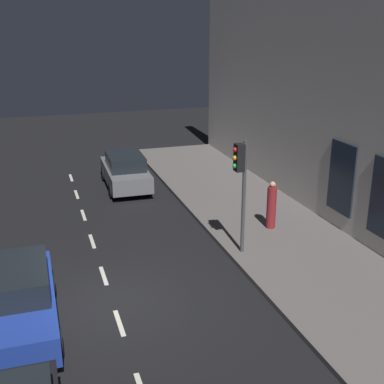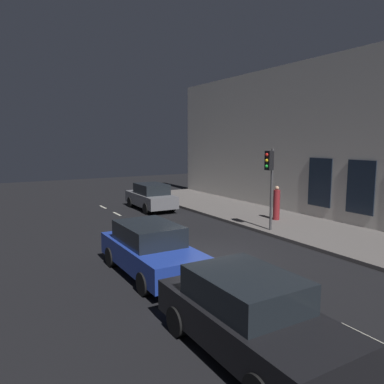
# 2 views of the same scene
# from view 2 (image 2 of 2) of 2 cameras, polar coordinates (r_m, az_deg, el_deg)

# --- Properties ---
(ground_plane) EXTENTS (60.00, 60.00, 0.00)m
(ground_plane) POSITION_cam_2_polar(r_m,az_deg,el_deg) (13.55, 2.27, -10.00)
(ground_plane) COLOR black
(sidewalk) EXTENTS (4.50, 32.00, 0.15)m
(sidewalk) POSITION_cam_2_polar(r_m,az_deg,el_deg) (17.61, 19.69, -6.00)
(sidewalk) COLOR #5B5654
(sidewalk) RESTS_ON ground
(building_facade) EXTENTS (0.65, 32.00, 8.35)m
(building_facade) POSITION_cam_2_polar(r_m,az_deg,el_deg) (19.18, 25.17, 7.17)
(building_facade) COLOR beige
(building_facade) RESTS_ON ground
(lane_centre_line) EXTENTS (0.12, 27.20, 0.01)m
(lane_centre_line) POSITION_cam_2_polar(r_m,az_deg,el_deg) (12.77, 4.76, -11.14)
(lane_centre_line) COLOR beige
(lane_centre_line) RESTS_ON ground
(traffic_light) EXTENTS (0.46, 0.32, 3.65)m
(traffic_light) POSITION_cam_2_polar(r_m,az_deg,el_deg) (16.87, 11.76, 3.02)
(traffic_light) COLOR #424244
(traffic_light) RESTS_ON sidewalk
(parked_car_0) EXTENTS (1.92, 4.23, 1.58)m
(parked_car_0) POSITION_cam_2_polar(r_m,az_deg,el_deg) (22.75, -6.28, -0.70)
(parked_car_0) COLOR slate
(parked_car_0) RESTS_ON ground
(parked_car_1) EXTENTS (2.01, 4.34, 1.58)m
(parked_car_1) POSITION_cam_2_polar(r_m,az_deg,el_deg) (7.75, 8.64, -17.94)
(parked_car_1) COLOR black
(parked_car_1) RESTS_ON ground
(parked_car_3) EXTENTS (1.91, 4.42, 1.58)m
(parked_car_3) POSITION_cam_2_polar(r_m,az_deg,el_deg) (11.88, -6.33, -8.64)
(parked_car_3) COLOR #1E389E
(parked_car_3) RESTS_ON ground
(pedestrian_1) EXTENTS (0.34, 0.34, 1.73)m
(pedestrian_1) POSITION_cam_2_polar(r_m,az_deg,el_deg) (19.48, 12.72, -1.80)
(pedestrian_1) COLOR maroon
(pedestrian_1) RESTS_ON sidewalk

